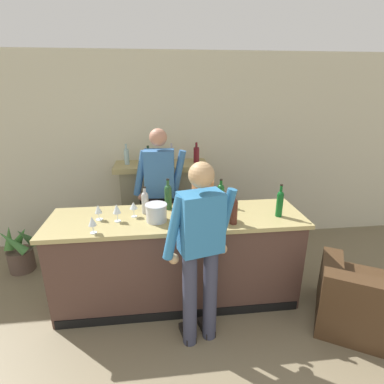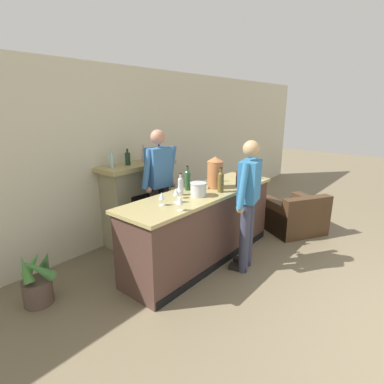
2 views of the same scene
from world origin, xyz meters
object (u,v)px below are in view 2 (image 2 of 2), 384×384
(wine_bottle_port_short, at_px, (239,177))
(wine_glass_back_row, at_px, (180,201))
(copper_dispenser, at_px, (215,172))
(wine_bottle_rose_blush, at_px, (187,179))
(wine_bottle_merlot_tall, at_px, (249,170))
(wine_bottle_cabernet_heavy, at_px, (221,181))
(fireplace_stone, at_px, (138,201))
(armchair_black, at_px, (295,217))
(wine_glass_mid_counter, at_px, (176,192))
(person_customer, at_px, (248,201))
(person_bartender, at_px, (160,185))
(ice_bucket_steel, at_px, (198,189))
(wine_bottle_burgundy_dark, at_px, (181,185))
(wine_bottle_riesling_slim, at_px, (211,173))
(wine_glass_front_left, at_px, (179,189))
(wine_glass_by_dispenser, at_px, (162,196))
(potted_plant_corner, at_px, (37,281))

(wine_bottle_port_short, relative_size, wine_glass_back_row, 1.96)
(copper_dispenser, bearing_deg, wine_bottle_rose_blush, 147.09)
(wine_bottle_merlot_tall, height_order, wine_bottle_cabernet_heavy, wine_bottle_merlot_tall)
(fireplace_stone, bearing_deg, wine_glass_back_row, -113.60)
(armchair_black, bearing_deg, wine_bottle_cabernet_heavy, 164.70)
(wine_glass_back_row, relative_size, wine_glass_mid_counter, 0.90)
(wine_bottle_port_short, relative_size, wine_bottle_merlot_tall, 0.94)
(person_customer, xyz_separation_m, wine_glass_mid_counter, (-0.76, 0.57, 0.18))
(person_bartender, height_order, ice_bucket_steel, person_bartender)
(armchair_black, bearing_deg, wine_bottle_port_short, 161.34)
(wine_bottle_burgundy_dark, bearing_deg, wine_bottle_riesling_slim, 8.29)
(fireplace_stone, relative_size, wine_bottle_port_short, 4.80)
(person_bartender, relative_size, wine_glass_front_left, 11.36)
(wine_bottle_riesling_slim, bearing_deg, person_bartender, 146.50)
(wine_bottle_riesling_slim, relative_size, wine_bottle_cabernet_heavy, 0.91)
(wine_bottle_port_short, bearing_deg, ice_bucket_steel, 168.73)
(person_bartender, height_order, wine_bottle_burgundy_dark, person_bartender)
(wine_bottle_merlot_tall, distance_m, wine_glass_mid_counter, 1.65)
(wine_glass_front_left, bearing_deg, wine_bottle_rose_blush, 25.03)
(wine_bottle_rose_blush, distance_m, wine_bottle_burgundy_dark, 0.26)
(armchair_black, bearing_deg, fireplace_stone, 135.76)
(wine_glass_front_left, bearing_deg, wine_glass_mid_counter, -149.19)
(wine_bottle_rose_blush, xyz_separation_m, wine_glass_front_left, (-0.36, -0.17, -0.03))
(fireplace_stone, height_order, ice_bucket_steel, fireplace_stone)
(ice_bucket_steel, bearing_deg, wine_bottle_rose_blush, 66.27)
(person_bartender, distance_m, copper_dispenser, 0.85)
(fireplace_stone, height_order, person_customer, person_customer)
(wine_bottle_merlot_tall, distance_m, wine_bottle_cabernet_heavy, 0.93)
(armchair_black, bearing_deg, wine_glass_mid_counter, 165.69)
(armchair_black, bearing_deg, ice_bucket_steel, 164.01)
(person_customer, height_order, person_bartender, person_bartender)
(armchair_black, distance_m, wine_bottle_riesling_slim, 1.83)
(armchair_black, bearing_deg, wine_glass_by_dispenser, 165.47)
(wine_bottle_riesling_slim, distance_m, wine_glass_front_left, 0.97)
(ice_bucket_steel, bearing_deg, wine_bottle_cabernet_heavy, -19.37)
(fireplace_stone, height_order, copper_dispenser, fireplace_stone)
(wine_bottle_rose_blush, xyz_separation_m, wine_glass_mid_counter, (-0.52, -0.26, -0.02))
(wine_glass_back_row, relative_size, wine_glass_by_dispenser, 1.01)
(wine_glass_front_left, bearing_deg, wine_bottle_burgundy_dark, 33.66)
(copper_dispenser, xyz_separation_m, wine_bottle_riesling_slim, (0.24, 0.25, -0.09))
(fireplace_stone, relative_size, wine_bottle_merlot_tall, 4.51)
(wine_bottle_merlot_tall, bearing_deg, armchair_black, -35.77)
(fireplace_stone, relative_size, wine_bottle_riesling_slim, 5.02)
(ice_bucket_steel, relative_size, wine_glass_mid_counter, 1.18)
(wine_glass_by_dispenser, relative_size, wine_glass_mid_counter, 0.89)
(armchair_black, height_order, person_customer, person_customer)
(potted_plant_corner, distance_m, person_bartender, 1.99)
(wine_bottle_merlot_tall, xyz_separation_m, wine_glass_mid_counter, (-1.65, 0.07, -0.02))
(fireplace_stone, relative_size, wine_bottle_rose_blush, 4.54)
(wine_bottle_port_short, distance_m, wine_bottle_burgundy_dark, 0.94)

